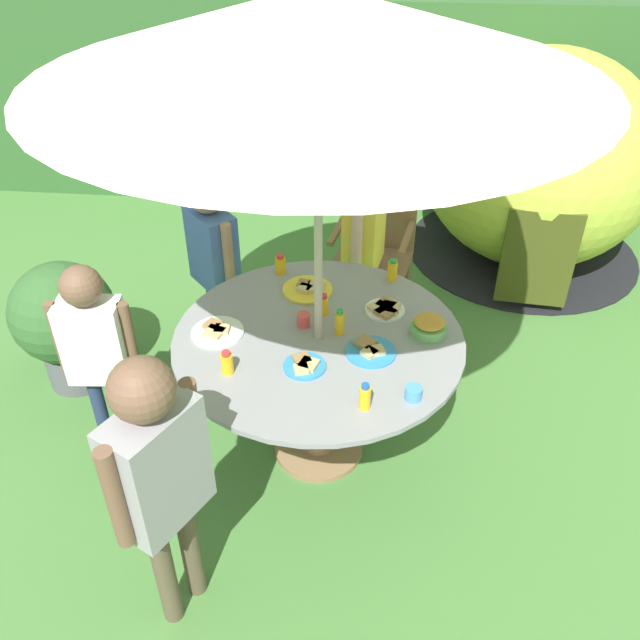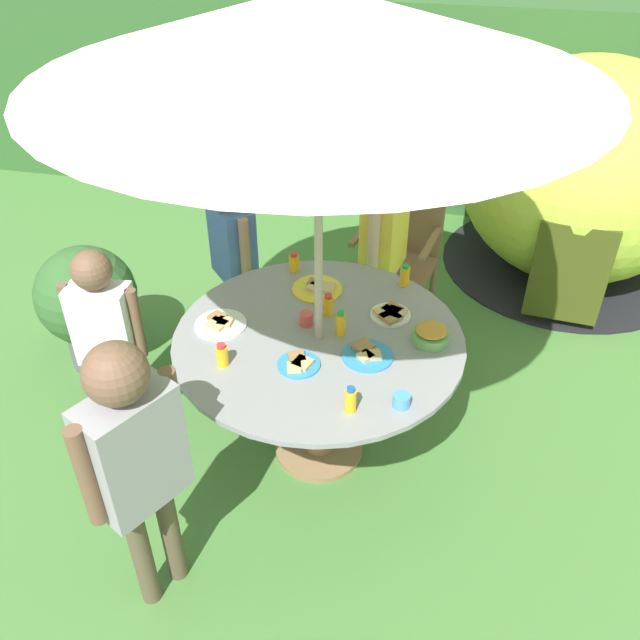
{
  "view_description": "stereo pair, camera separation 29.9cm",
  "coord_description": "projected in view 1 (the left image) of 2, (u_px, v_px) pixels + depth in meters",
  "views": [
    {
      "loc": [
        0.23,
        -2.41,
        2.62
      ],
      "look_at": [
        0.01,
        -0.01,
        0.85
      ],
      "focal_mm": 37.52,
      "sensor_mm": 36.0,
      "label": 1
    },
    {
      "loc": [
        0.53,
        -2.36,
        2.62
      ],
      "look_at": [
        0.01,
        -0.01,
        0.85
      ],
      "focal_mm": 37.52,
      "sensor_mm": 36.0,
      "label": 2
    }
  ],
  "objects": [
    {
      "name": "ground_plane",
      "position": [
        319.0,
        451.0,
        3.51
      ],
      "size": [
        10.0,
        10.0,
        0.02
      ],
      "primitive_type": "cube",
      "color": "#477A38"
    },
    {
      "name": "hedge_backdrop",
      "position": [
        355.0,
        98.0,
        5.56
      ],
      "size": [
        9.0,
        0.7,
        1.63
      ],
      "primitive_type": "cube",
      "color": "#33602D",
      "rests_on": "ground_plane"
    },
    {
      "name": "garden_table",
      "position": [
        318.0,
        365.0,
        3.16
      ],
      "size": [
        1.34,
        1.34,
        0.75
      ],
      "color": "#93704C",
      "rests_on": "ground_plane"
    },
    {
      "name": "patio_umbrella",
      "position": [
        318.0,
        33.0,
        2.28
      ],
      "size": [
        2.09,
        2.09,
        2.22
      ],
      "color": "#B7AD8C",
      "rests_on": "ground_plane"
    },
    {
      "name": "wooden_chair",
      "position": [
        375.0,
        242.0,
        4.17
      ],
      "size": [
        0.53,
        0.51,
        0.97
      ],
      "rotation": [
        0.0,
        0.0,
        -0.18
      ],
      "color": "brown",
      "rests_on": "ground_plane"
    },
    {
      "name": "dome_tent",
      "position": [
        539.0,
        160.0,
        4.71
      ],
      "size": [
        1.87,
        1.87,
        1.49
      ],
      "rotation": [
        0.0,
        0.0,
        -0.09
      ],
      "color": "#B2C63F",
      "rests_on": "ground_plane"
    },
    {
      "name": "potted_plant",
      "position": [
        65.0,
        319.0,
        3.69
      ],
      "size": [
        0.57,
        0.57,
        0.77
      ],
      "color": "#595960",
      "rests_on": "ground_plane"
    },
    {
      "name": "child_in_yellow_shirt",
      "position": [
        364.0,
        228.0,
        3.74
      ],
      "size": [
        0.24,
        0.43,
        1.29
      ],
      "rotation": [
        0.0,
        0.0,
        -1.75
      ],
      "color": "#3F3F47",
      "rests_on": "ground_plane"
    },
    {
      "name": "child_in_blue_shirt",
      "position": [
        213.0,
        249.0,
        3.69
      ],
      "size": [
        0.33,
        0.34,
        1.18
      ],
      "rotation": [
        0.0,
        0.0,
        -0.83
      ],
      "color": "#3F3F47",
      "rests_on": "ground_plane"
    },
    {
      "name": "child_in_white_shirt",
      "position": [
        95.0,
        341.0,
        3.1
      ],
      "size": [
        0.38,
        0.19,
        1.11
      ],
      "rotation": [
        0.0,
        0.0,
        0.08
      ],
      "color": "navy",
      "rests_on": "ground_plane"
    },
    {
      "name": "child_in_grey_shirt",
      "position": [
        158.0,
        467.0,
        2.32
      ],
      "size": [
        0.32,
        0.4,
        1.31
      ],
      "rotation": [
        0.0,
        0.0,
        1.09
      ],
      "color": "brown",
      "rests_on": "ground_plane"
    },
    {
      "name": "snack_bowl",
      "position": [
        429.0,
        326.0,
        3.06
      ],
      "size": [
        0.17,
        0.17,
        0.08
      ],
      "color": "#66B259",
      "rests_on": "garden_table"
    },
    {
      "name": "plate_near_left",
      "position": [
        304.0,
        365.0,
        2.88
      ],
      "size": [
        0.19,
        0.19,
        0.03
      ],
      "color": "#338CD8",
      "rests_on": "garden_table"
    },
    {
      "name": "plate_near_right",
      "position": [
        308.0,
        289.0,
        3.36
      ],
      "size": [
        0.25,
        0.25,
        0.03
      ],
      "color": "yellow",
      "rests_on": "garden_table"
    },
    {
      "name": "plate_front_edge",
      "position": [
        385.0,
        309.0,
        3.21
      ],
      "size": [
        0.19,
        0.2,
        0.03
      ],
      "color": "white",
      "rests_on": "garden_table"
    },
    {
      "name": "plate_mid_left",
      "position": [
        217.0,
        331.0,
        3.07
      ],
      "size": [
        0.24,
        0.24,
        0.03
      ],
      "color": "white",
      "rests_on": "garden_table"
    },
    {
      "name": "plate_mid_right",
      "position": [
        370.0,
        350.0,
        2.96
      ],
      "size": [
        0.23,
        0.23,
        0.03
      ],
      "color": "#338CD8",
      "rests_on": "garden_table"
    },
    {
      "name": "juice_bottle_far_left",
      "position": [
        340.0,
        322.0,
        3.05
      ],
      "size": [
        0.05,
        0.05,
        0.13
      ],
      "color": "yellow",
      "rests_on": "garden_table"
    },
    {
      "name": "juice_bottle_far_right",
      "position": [
        365.0,
        397.0,
        2.65
      ],
      "size": [
        0.05,
        0.05,
        0.12
      ],
      "color": "yellow",
      "rests_on": "garden_table"
    },
    {
      "name": "juice_bottle_center_front",
      "position": [
        280.0,
        264.0,
        3.47
      ],
      "size": [
        0.05,
        0.05,
        0.1
      ],
      "color": "yellow",
      "rests_on": "garden_table"
    },
    {
      "name": "juice_bottle_center_back",
      "position": [
        323.0,
        305.0,
        3.17
      ],
      "size": [
        0.05,
        0.05,
        0.11
      ],
      "color": "yellow",
      "rests_on": "garden_table"
    },
    {
      "name": "juice_bottle_back_edge",
      "position": [
        392.0,
        270.0,
        3.41
      ],
      "size": [
        0.05,
        0.05,
        0.12
      ],
      "color": "yellow",
      "rests_on": "garden_table"
    },
    {
      "name": "juice_bottle_spot_a",
      "position": [
        227.0,
        363.0,
        2.83
      ],
      "size": [
        0.05,
        0.05,
        0.11
      ],
      "color": "yellow",
      "rests_on": "garden_table"
    },
    {
      "name": "cup_near",
      "position": [
        304.0,
        320.0,
        3.11
      ],
      "size": [
        0.06,
        0.06,
        0.06
      ],
      "primitive_type": "cylinder",
      "color": "#E04C47",
      "rests_on": "garden_table"
    },
    {
      "name": "cup_far",
      "position": [
        413.0,
        393.0,
        2.71
      ],
      "size": [
        0.07,
        0.07,
        0.06
      ],
      "primitive_type": "cylinder",
      "color": "#4C99D8",
      "rests_on": "garden_table"
    }
  ]
}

